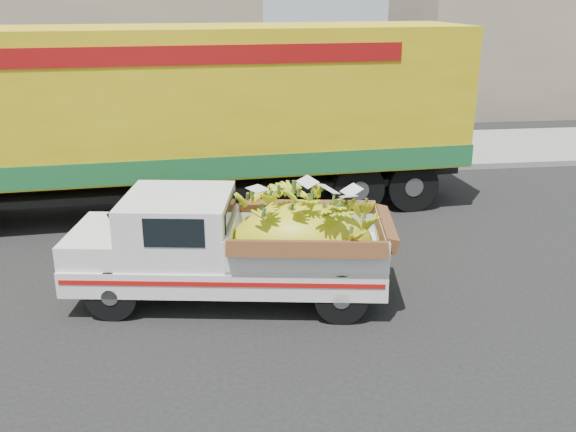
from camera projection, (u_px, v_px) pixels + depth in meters
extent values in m
plane|color=black|center=(276.00, 301.00, 9.72)|extent=(100.00, 100.00, 0.00)
cube|color=gray|center=(244.00, 174.00, 16.27)|extent=(60.00, 0.25, 0.15)
cube|color=gray|center=(240.00, 154.00, 18.24)|extent=(60.00, 4.00, 0.14)
cylinder|color=black|center=(112.00, 294.00, 9.10)|extent=(0.78, 0.34, 0.75)
cylinder|color=black|center=(137.00, 255.00, 10.46)|extent=(0.78, 0.34, 0.75)
cylinder|color=black|center=(341.00, 298.00, 9.01)|extent=(0.78, 0.34, 0.75)
cylinder|color=black|center=(337.00, 257.00, 10.37)|extent=(0.78, 0.34, 0.75)
cube|color=silver|center=(228.00, 264.00, 9.68)|extent=(4.85, 2.40, 0.39)
cube|color=#A50F0C|center=(221.00, 285.00, 8.86)|extent=(4.49, 0.74, 0.07)
cube|color=silver|center=(79.00, 269.00, 9.78)|extent=(0.36, 1.64, 0.14)
cube|color=silver|center=(101.00, 240.00, 9.61)|extent=(1.08, 1.69, 0.36)
cube|color=silver|center=(179.00, 224.00, 9.49)|extent=(1.77, 1.84, 0.89)
cube|color=black|center=(174.00, 233.00, 8.67)|extent=(0.83, 0.15, 0.41)
cube|color=silver|center=(307.00, 238.00, 9.50)|extent=(2.51, 2.02, 0.50)
ellipsoid|color=gold|center=(300.00, 244.00, 9.54)|extent=(2.24, 1.66, 1.26)
cylinder|color=black|center=(411.00, 185.00, 13.62)|extent=(1.12, 0.40, 1.10)
cylinder|color=black|center=(380.00, 162.00, 15.47)|extent=(1.12, 0.40, 1.10)
cylinder|color=black|center=(357.00, 189.00, 13.39)|extent=(1.12, 0.40, 1.10)
cylinder|color=black|center=(332.00, 165.00, 15.24)|extent=(1.12, 0.40, 1.10)
cube|color=black|center=(185.00, 174.00, 13.57)|extent=(12.04, 1.86, 0.36)
cube|color=gold|center=(181.00, 99.00, 13.04)|extent=(11.91, 3.34, 2.84)
cube|color=#1B5F2D|center=(184.00, 155.00, 13.43)|extent=(11.97, 3.36, 0.45)
cube|color=maroon|center=(181.00, 56.00, 11.56)|extent=(8.38, 0.62, 0.35)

